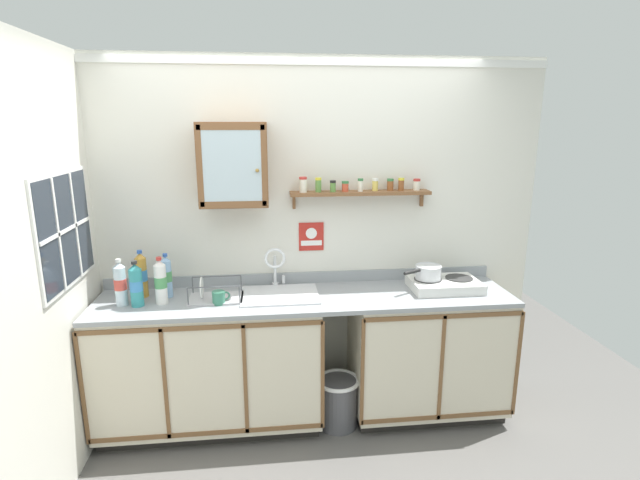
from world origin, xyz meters
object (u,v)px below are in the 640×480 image
(hot_plate_stove, at_px, (444,284))
(dish_rack, at_px, (214,296))
(mug, at_px, (219,298))
(warning_sign, at_px, (311,237))
(bottle_water_blue_0, at_px, (167,277))
(wall_cabinet, at_px, (233,165))
(sink, at_px, (280,299))
(saucepan, at_px, (428,272))
(trash_bin, at_px, (338,401))
(bottle_water_clear_1, at_px, (120,284))
(bottle_detergent_teal_2, at_px, (136,285))
(bottle_juice_amber_3, at_px, (141,275))
(bottle_opaque_white_4, at_px, (161,282))

(hot_plate_stove, bearing_deg, dish_rack, -179.29)
(mug, distance_m, warning_sign, 0.79)
(hot_plate_stove, distance_m, warning_sign, 1.00)
(hot_plate_stove, bearing_deg, bottle_water_blue_0, 177.97)
(warning_sign, bearing_deg, wall_cabinet, -166.78)
(mug, height_order, wall_cabinet, wall_cabinet)
(sink, xyz_separation_m, saucepan, (1.04, 0.01, 0.16))
(sink, bearing_deg, mug, -163.03)
(saucepan, distance_m, trash_bin, 1.10)
(sink, height_order, mug, sink)
(sink, relative_size, warning_sign, 2.54)
(bottle_water_clear_1, xyz_separation_m, bottle_detergent_teal_2, (0.10, -0.03, -0.00))
(trash_bin, bearing_deg, bottle_juice_amber_3, 170.21)
(trash_bin, bearing_deg, bottle_detergent_teal_2, 177.76)
(bottle_water_clear_1, bearing_deg, mug, -4.80)
(bottle_water_blue_0, xyz_separation_m, dish_rack, (0.32, -0.09, -0.12))
(saucepan, xyz_separation_m, trash_bin, (-0.65, -0.16, -0.87))
(bottle_opaque_white_4, relative_size, mug, 2.70)
(sink, relative_size, bottle_juice_amber_3, 1.61)
(bottle_detergent_teal_2, distance_m, warning_sign, 1.22)
(hot_plate_stove, height_order, wall_cabinet, wall_cabinet)
(bottle_juice_amber_3, xyz_separation_m, dish_rack, (0.48, -0.11, -0.13))
(saucepan, xyz_separation_m, dish_rack, (-1.48, -0.04, -0.10))
(hot_plate_stove, distance_m, wall_cabinet, 1.67)
(warning_sign, bearing_deg, bottle_opaque_white_4, -162.76)
(bottle_detergent_teal_2, bearing_deg, hot_plate_stove, 2.26)
(bottle_detergent_teal_2, xyz_separation_m, dish_rack, (0.48, 0.06, -0.12))
(warning_sign, bearing_deg, sink, -134.49)
(bottle_opaque_white_4, relative_size, wall_cabinet, 0.57)
(saucepan, distance_m, bottle_detergent_teal_2, 1.95)
(saucepan, distance_m, bottle_opaque_white_4, 1.81)
(bottle_detergent_teal_2, xyz_separation_m, bottle_juice_amber_3, (-0.01, 0.17, 0.01))
(trash_bin, bearing_deg, mug, 178.03)
(bottle_juice_amber_3, xyz_separation_m, wall_cabinet, (0.64, 0.05, 0.72))
(sink, distance_m, bottle_water_clear_1, 1.03)
(bottle_water_clear_1, bearing_deg, saucepan, 2.13)
(bottle_water_clear_1, height_order, bottle_juice_amber_3, bottle_juice_amber_3)
(dish_rack, height_order, trash_bin, dish_rack)
(sink, bearing_deg, saucepan, 0.46)
(dish_rack, bearing_deg, warning_sign, 22.56)
(bottle_water_clear_1, bearing_deg, bottle_detergent_teal_2, -15.15)
(warning_sign, bearing_deg, hot_plate_stove, -15.94)
(bottle_water_blue_0, bearing_deg, bottle_water_clear_1, -155.39)
(bottle_water_blue_0, relative_size, dish_rack, 0.85)
(bottle_water_clear_1, xyz_separation_m, dish_rack, (0.58, 0.03, -0.12))
(bottle_water_blue_0, height_order, wall_cabinet, wall_cabinet)
(bottle_water_blue_0, bearing_deg, dish_rack, -15.51)
(sink, distance_m, wall_cabinet, 0.96)
(bottle_water_blue_0, height_order, dish_rack, bottle_water_blue_0)
(dish_rack, distance_m, mug, 0.10)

